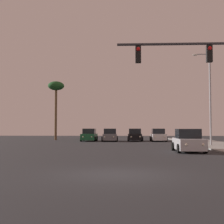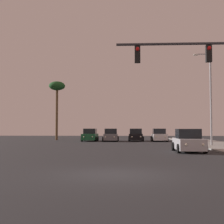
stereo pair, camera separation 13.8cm
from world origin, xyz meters
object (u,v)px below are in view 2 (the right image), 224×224
object	(u,v)px
car_black	(136,135)
car_green	(90,135)
car_silver	(188,141)
traffic_light_mast	(218,71)
palm_tree_far	(57,89)
car_grey	(111,136)
street_lamp	(209,93)
car_white	(159,136)

from	to	relation	value
car_black	car_green	world-z (taller)	same
car_silver	traffic_light_mast	world-z (taller)	traffic_light_mast
traffic_light_mast	palm_tree_far	size ratio (longest dim) A/B	0.88
car_black	traffic_light_mast	size ratio (longest dim) A/B	0.57
car_grey	car_black	bearing A→B (deg)	-167.27
car_green	traffic_light_mast	bearing A→B (deg)	112.04
car_green	street_lamp	bearing A→B (deg)	139.81
car_green	palm_tree_far	size ratio (longest dim) A/B	0.50
car_black	car_grey	bearing A→B (deg)	16.59
traffic_light_mast	car_green	bearing A→B (deg)	111.21
car_white	car_grey	bearing A→B (deg)	1.90
car_silver	traffic_light_mast	xyz separation A→B (m)	(0.31, -6.60, 3.98)
car_green	car_black	bearing A→B (deg)	-173.80
car_silver	car_white	world-z (taller)	same
traffic_light_mast	palm_tree_far	world-z (taller)	palm_tree_far
car_grey	palm_tree_far	distance (m)	11.50
street_lamp	palm_tree_far	size ratio (longest dim) A/B	1.03
car_black	car_green	xyz separation A→B (m)	(-6.17, -0.58, 0.00)
car_grey	palm_tree_far	size ratio (longest dim) A/B	0.50
car_grey	car_silver	bearing A→B (deg)	107.91
traffic_light_mast	street_lamp	size ratio (longest dim) A/B	0.85
car_black	street_lamp	xyz separation A→B (m)	(6.83, -11.89, 4.36)
street_lamp	car_white	bearing A→B (deg)	108.67
car_white	palm_tree_far	distance (m)	16.67
car_grey	car_white	bearing A→B (deg)	179.51
palm_tree_far	car_white	bearing A→B (deg)	-15.30
palm_tree_far	traffic_light_mast	bearing A→B (deg)	-62.37
car_black	street_lamp	distance (m)	14.39
car_grey	palm_tree_far	bearing A→B (deg)	-29.03
car_green	car_white	world-z (taller)	same
palm_tree_far	car_black	bearing A→B (deg)	-15.87
car_green	car_silver	distance (m)	20.96
car_silver	street_lamp	world-z (taller)	street_lamp
car_black	car_white	distance (m)	3.14
car_green	car_silver	size ratio (longest dim) A/B	1.00
car_grey	car_green	xyz separation A→B (m)	(-2.81, 0.31, 0.00)
car_silver	street_lamp	bearing A→B (deg)	-114.46
car_white	car_black	bearing A→B (deg)	-12.80
car_black	car_white	size ratio (longest dim) A/B	1.01
car_black	traffic_light_mast	distance (m)	26.42
traffic_light_mast	palm_tree_far	xyz separation A→B (m)	(-15.27, 29.17, 2.82)
car_green	traffic_light_mast	distance (m)	27.41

